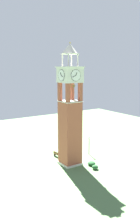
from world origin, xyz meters
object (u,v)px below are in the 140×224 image
clock_tower (70,116)px  park_bench (57,154)px  lamp_post (89,142)px  trash_bin (74,152)px

clock_tower → park_bench: 8.62m
lamp_post → trash_bin: size_ratio=4.21×
park_bench → clock_tower: bearing=91.8°
park_bench → trash_bin: (-3.33, 0.53, -0.08)m
clock_tower → trash_bin: clock_tower is taller
clock_tower → lamp_post: 8.11m
clock_tower → trash_bin: bearing=-132.0°
lamp_post → trash_bin: bearing=-36.4°
clock_tower → lamp_post: clock_tower is taller
clock_tower → park_bench: clock_tower is taller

